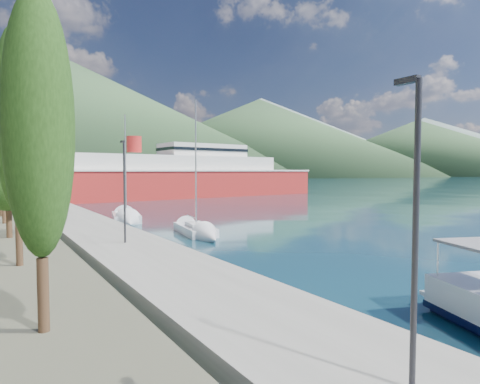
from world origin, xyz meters
TOP-DOWN VIEW (x-y plane):
  - ground at (0.00, 120.00)m, footprint 1400.00×1400.00m
  - quay at (-9.00, 26.00)m, footprint 5.00×88.00m
  - hills_far at (138.59, 618.73)m, footprint 1480.00×900.00m
  - hills_near at (98.04, 372.50)m, footprint 1010.00×520.00m
  - tree_row at (-14.69, 32.53)m, footprint 3.98×63.49m
  - lamp_posts at (-9.00, 14.65)m, footprint 0.15×44.64m
  - sailboat_near at (-2.05, 16.19)m, footprint 3.39×8.23m
  - sailboat_mid at (-4.43, 27.32)m, footprint 4.18×8.28m
  - ferry at (15.48, 61.18)m, footprint 60.79×16.38m

SIDE VIEW (x-z plane):
  - ground at x=0.00m, z-range 0.00..0.00m
  - sailboat_near at x=-2.05m, z-range -5.47..6.03m
  - sailboat_mid at x=-4.43m, z-range -5.50..6.14m
  - quay at x=-9.00m, z-range 0.00..0.80m
  - ferry at x=15.48m, z-range -2.34..9.61m
  - lamp_posts at x=-9.00m, z-range 1.05..7.11m
  - tree_row at x=-14.69m, z-range 0.25..11.75m
  - hills_near at x=98.04m, z-range -8.32..106.68m
  - hills_far at x=138.59m, z-range -12.61..167.39m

